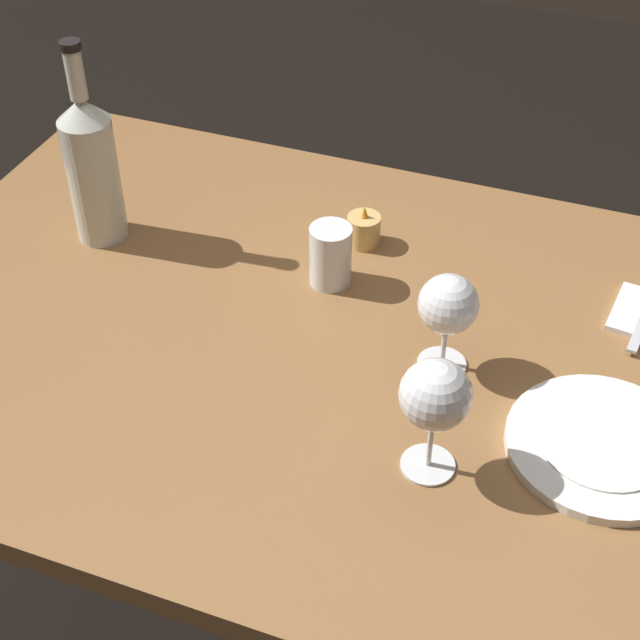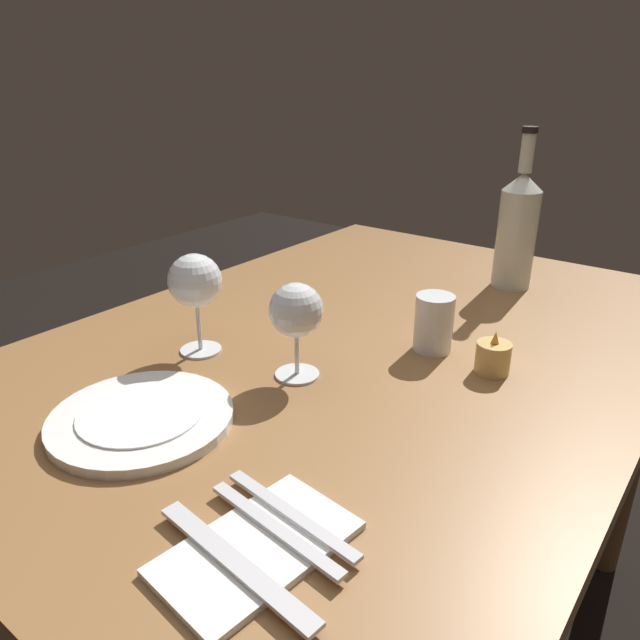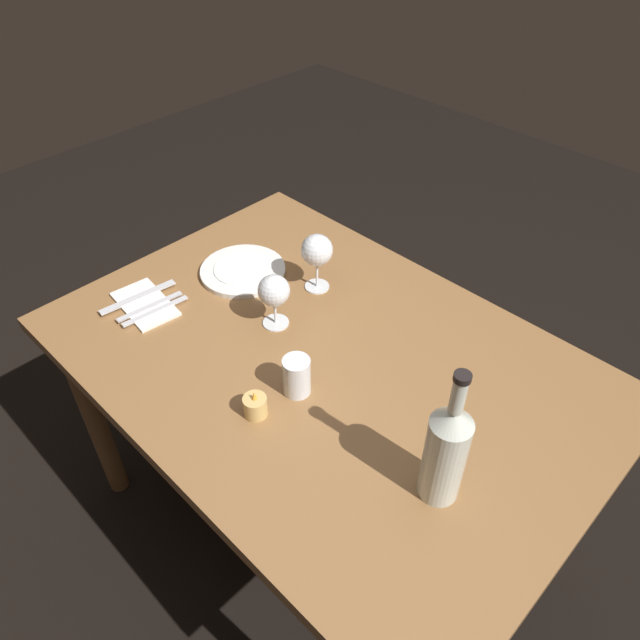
{
  "view_description": "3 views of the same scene",
  "coord_description": "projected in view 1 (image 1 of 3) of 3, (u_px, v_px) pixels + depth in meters",
  "views": [
    {
      "loc": [
        0.34,
        -0.93,
        1.62
      ],
      "look_at": [
        0.02,
        -0.07,
        0.83
      ],
      "focal_mm": 53.96,
      "sensor_mm": 36.0,
      "label": 1
    },
    {
      "loc": [
        0.77,
        0.5,
        1.16
      ],
      "look_at": [
        0.08,
        -0.02,
        0.79
      ],
      "focal_mm": 33.48,
      "sensor_mm": 36.0,
      "label": 2
    },
    {
      "loc": [
        -0.7,
        0.73,
        1.75
      ],
      "look_at": [
        0.05,
        -0.04,
        0.8
      ],
      "focal_mm": 33.87,
      "sensor_mm": 36.0,
      "label": 3
    }
  ],
  "objects": [
    {
      "name": "wine_glass_right",
      "position": [
        435.0,
        397.0,
        1.07
      ],
      "size": [
        0.08,
        0.08,
        0.16
      ],
      "color": "white",
      "rests_on": "dining_table"
    },
    {
      "name": "ground_plane",
      "position": [
        322.0,
        629.0,
        1.81
      ],
      "size": [
        6.0,
        6.0,
        0.0
      ],
      "primitive_type": "plane",
      "color": "black"
    },
    {
      "name": "dining_table",
      "position": [
        323.0,
        382.0,
        1.39
      ],
      "size": [
        1.3,
        0.9,
        0.74
      ],
      "color": "olive",
      "rests_on": "ground"
    },
    {
      "name": "wine_glass_left",
      "position": [
        448.0,
        308.0,
        1.22
      ],
      "size": [
        0.08,
        0.08,
        0.15
      ],
      "color": "white",
      "rests_on": "dining_table"
    },
    {
      "name": "water_tumbler",
      "position": [
        330.0,
        258.0,
        1.39
      ],
      "size": [
        0.06,
        0.06,
        0.09
      ],
      "color": "white",
      "rests_on": "dining_table"
    },
    {
      "name": "votive_candle",
      "position": [
        364.0,
        230.0,
        1.48
      ],
      "size": [
        0.05,
        0.05,
        0.07
      ],
      "color": "#DBB266",
      "rests_on": "dining_table"
    },
    {
      "name": "dinner_plate",
      "position": [
        602.0,
        445.0,
        1.16
      ],
      "size": [
        0.24,
        0.24,
        0.02
      ],
      "color": "white",
      "rests_on": "dining_table"
    },
    {
      "name": "wine_bottle",
      "position": [
        92.0,
        166.0,
        1.43
      ],
      "size": [
        0.08,
        0.08,
        0.32
      ],
      "color": "silver",
      "rests_on": "dining_table"
    }
  ]
}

